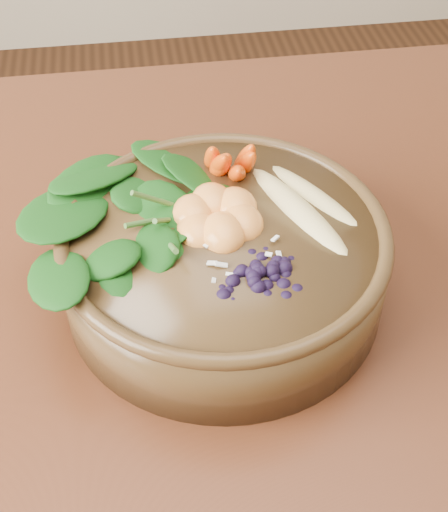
{
  "coord_description": "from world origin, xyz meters",
  "views": [
    {
      "loc": [
        -0.2,
        -0.5,
        1.28
      ],
      "look_at": [
        -0.13,
        -0.02,
        0.8
      ],
      "focal_mm": 50.0,
      "sensor_mm": 36.0,
      "label": 1
    }
  ],
  "objects_px": {
    "dining_table": "(337,326)",
    "kale_heap": "(148,186)",
    "banana_halves": "(307,190)",
    "carrot_cluster": "(238,131)",
    "blueberry_pile": "(260,257)",
    "mandarin_cluster": "(217,204)",
    "stoneware_bowl": "(224,263)"
  },
  "relations": [
    {
      "from": "stoneware_bowl",
      "to": "carrot_cluster",
      "type": "height_order",
      "value": "carrot_cluster"
    },
    {
      "from": "dining_table",
      "to": "stoneware_bowl",
      "type": "bearing_deg",
      "value": -173.16
    },
    {
      "from": "dining_table",
      "to": "stoneware_bowl",
      "type": "xyz_separation_m",
      "value": [
        -0.13,
        -0.02,
        0.13
      ]
    },
    {
      "from": "mandarin_cluster",
      "to": "blueberry_pile",
      "type": "distance_m",
      "value": 0.08
    },
    {
      "from": "dining_table",
      "to": "banana_halves",
      "type": "distance_m",
      "value": 0.2
    },
    {
      "from": "dining_table",
      "to": "blueberry_pile",
      "type": "xyz_separation_m",
      "value": [
        -0.11,
        -0.08,
        0.2
      ]
    },
    {
      "from": "kale_heap",
      "to": "blueberry_pile",
      "type": "distance_m",
      "value": 0.14
    },
    {
      "from": "stoneware_bowl",
      "to": "blueberry_pile",
      "type": "relative_size",
      "value": 2.16
    },
    {
      "from": "kale_heap",
      "to": "mandarin_cluster",
      "type": "bearing_deg",
      "value": -24.6
    },
    {
      "from": "banana_halves",
      "to": "kale_heap",
      "type": "bearing_deg",
      "value": 156.45
    },
    {
      "from": "carrot_cluster",
      "to": "blueberry_pile",
      "type": "distance_m",
      "value": 0.16
    },
    {
      "from": "kale_heap",
      "to": "mandarin_cluster",
      "type": "distance_m",
      "value": 0.07
    },
    {
      "from": "carrot_cluster",
      "to": "blueberry_pile",
      "type": "height_order",
      "value": "carrot_cluster"
    },
    {
      "from": "stoneware_bowl",
      "to": "banana_halves",
      "type": "bearing_deg",
      "value": 19.93
    },
    {
      "from": "mandarin_cluster",
      "to": "carrot_cluster",
      "type": "bearing_deg",
      "value": 67.38
    },
    {
      "from": "mandarin_cluster",
      "to": "dining_table",
      "type": "bearing_deg",
      "value": -1.41
    },
    {
      "from": "kale_heap",
      "to": "carrot_cluster",
      "type": "bearing_deg",
      "value": 27.7
    },
    {
      "from": "kale_heap",
      "to": "mandarin_cluster",
      "type": "xyz_separation_m",
      "value": [
        0.06,
        -0.03,
        -0.01
      ]
    },
    {
      "from": "carrot_cluster",
      "to": "dining_table",
      "type": "bearing_deg",
      "value": -55.3
    },
    {
      "from": "stoneware_bowl",
      "to": "mandarin_cluster",
      "type": "xyz_separation_m",
      "value": [
        -0.0,
        0.02,
        0.06
      ]
    },
    {
      "from": "kale_heap",
      "to": "carrot_cluster",
      "type": "xyz_separation_m",
      "value": [
        0.09,
        0.05,
        0.02
      ]
    },
    {
      "from": "stoneware_bowl",
      "to": "mandarin_cluster",
      "type": "distance_m",
      "value": 0.06
    },
    {
      "from": "dining_table",
      "to": "kale_heap",
      "type": "distance_m",
      "value": 0.28
    },
    {
      "from": "dining_table",
      "to": "kale_heap",
      "type": "relative_size",
      "value": 7.82
    },
    {
      "from": "banana_halves",
      "to": "blueberry_pile",
      "type": "bearing_deg",
      "value": -141.51
    },
    {
      "from": "dining_table",
      "to": "kale_heap",
      "type": "xyz_separation_m",
      "value": [
        -0.2,
        0.03,
        0.2
      ]
    },
    {
      "from": "kale_heap",
      "to": "blueberry_pile",
      "type": "xyz_separation_m",
      "value": [
        0.09,
        -0.11,
        -0.0
      ]
    },
    {
      "from": "mandarin_cluster",
      "to": "blueberry_pile",
      "type": "bearing_deg",
      "value": -72.08
    },
    {
      "from": "banana_halves",
      "to": "mandarin_cluster",
      "type": "distance_m",
      "value": 0.09
    },
    {
      "from": "kale_heap",
      "to": "mandarin_cluster",
      "type": "relative_size",
      "value": 2.07
    },
    {
      "from": "kale_heap",
      "to": "blueberry_pile",
      "type": "relative_size",
      "value": 1.42
    },
    {
      "from": "stoneware_bowl",
      "to": "banana_halves",
      "type": "height_order",
      "value": "banana_halves"
    }
  ]
}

